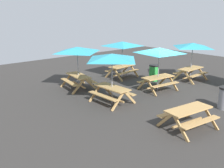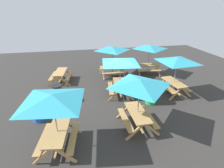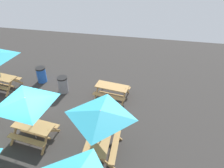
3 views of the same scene
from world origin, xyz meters
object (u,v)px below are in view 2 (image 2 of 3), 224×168
object	(u,v)px
picnic_table_3	(120,63)
picnic_table_5	(150,49)
trash_bin_green	(151,95)
picnic_table_1	(140,87)
picnic_table_0	(112,51)
picnic_table_4	(177,62)
picnic_table_6	(53,103)
picnic_table_2	(61,74)
trash_bin_gray	(58,93)
trash_bin_blue	(38,111)

from	to	relation	value
picnic_table_3	picnic_table_5	world-z (taller)	same
picnic_table_3	picnic_table_5	bearing A→B (deg)	142.17
trash_bin_green	picnic_table_1	bearing A→B (deg)	-38.39
picnic_table_0	picnic_table_4	distance (m)	4.74
picnic_table_6	picnic_table_2	bearing A→B (deg)	-169.22
picnic_table_0	picnic_table_6	size ratio (longest dim) A/B	0.83
picnic_table_0	trash_bin_gray	world-z (taller)	picnic_table_0
picnic_table_0	picnic_table_6	world-z (taller)	same
picnic_table_0	trash_bin_gray	bearing A→B (deg)	-141.29
trash_bin_blue	trash_bin_gray	bearing A→B (deg)	155.57
picnic_table_4	trash_bin_green	distance (m)	2.56
trash_bin_green	trash_bin_blue	distance (m)	5.85
picnic_table_2	picnic_table_6	distance (m)	6.74
trash_bin_blue	trash_bin_gray	world-z (taller)	same
picnic_table_1	picnic_table_3	xyz separation A→B (m)	(-3.18, -0.02, 0.00)
picnic_table_6	trash_bin_green	size ratio (longest dim) A/B	2.86
picnic_table_6	picnic_table_3	bearing A→B (deg)	146.87
picnic_table_5	picnic_table_6	bearing A→B (deg)	-124.81
picnic_table_1	trash_bin_blue	bearing A→B (deg)	-107.85
picnic_table_3	picnic_table_2	bearing A→B (deg)	-120.09
picnic_table_2	picnic_table_5	bearing A→B (deg)	100.23
picnic_table_0	picnic_table_6	bearing A→B (deg)	-118.30
picnic_table_5	picnic_table_6	size ratio (longest dim) A/B	0.83
trash_bin_gray	picnic_table_3	bearing A→B (deg)	91.40
picnic_table_5	trash_bin_blue	world-z (taller)	picnic_table_5
picnic_table_0	picnic_table_1	distance (m)	6.28
picnic_table_3	picnic_table_5	xyz separation A→B (m)	(-3.03, 3.06, 0.00)
picnic_table_5	trash_bin_gray	size ratio (longest dim) A/B	2.38
picnic_table_5	picnic_table_1	bearing A→B (deg)	-107.77
picnic_table_3	trash_bin_green	size ratio (longest dim) A/B	2.86
picnic_table_5	trash_bin_blue	size ratio (longest dim) A/B	2.38
picnic_table_4	trash_bin_blue	bearing A→B (deg)	-85.25
picnic_table_3	picnic_table_4	bearing A→B (deg)	89.35
picnic_table_6	trash_bin_green	distance (m)	5.55
picnic_table_1	trash_bin_blue	size ratio (longest dim) A/B	2.38
picnic_table_0	picnic_table_2	size ratio (longest dim) A/B	1.18
trash_bin_green	trash_bin_gray	xyz separation A→B (m)	(-1.30, -5.06, 0.00)
picnic_table_3	picnic_table_4	world-z (taller)	same
picnic_table_1	trash_bin_blue	world-z (taller)	picnic_table_1
picnic_table_6	picnic_table_1	bearing A→B (deg)	108.57
picnic_table_2	picnic_table_4	xyz separation A→B (m)	(3.26, 6.93, 1.43)
picnic_table_1	picnic_table_3	bearing A→B (deg)	179.70
trash_bin_green	trash_bin_blue	size ratio (longest dim) A/B	1.00
trash_bin_green	picnic_table_0	bearing A→B (deg)	-164.31
picnic_table_3	trash_bin_green	world-z (taller)	picnic_table_3
picnic_table_0	trash_bin_green	xyz separation A→B (m)	(4.49, 1.26, -1.49)
picnic_table_6	trash_bin_gray	xyz separation A→B (m)	(-3.71, -0.29, -1.49)
picnic_table_3	trash_bin_green	bearing A→B (deg)	53.32
trash_bin_green	picnic_table_2	bearing A→B (deg)	-129.52
picnic_table_6	trash_bin_blue	bearing A→B (deg)	-143.52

